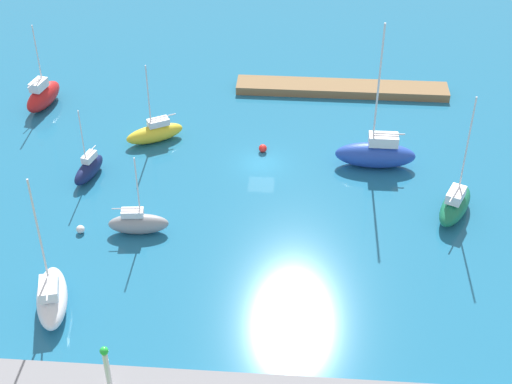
# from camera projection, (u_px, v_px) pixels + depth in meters

# --- Properties ---
(water) EXTENTS (160.00, 160.00, 0.00)m
(water) POSITION_uv_depth(u_px,v_px,m) (261.00, 163.00, 72.34)
(water) COLOR #1E668C
(water) RESTS_ON ground
(pier_dock) EXTENTS (23.00, 3.12, 0.88)m
(pier_dock) POSITION_uv_depth(u_px,v_px,m) (342.00, 88.00, 83.38)
(pier_dock) COLOR olive
(pier_dock) RESTS_ON ground
(harbor_beacon) EXTENTS (0.56, 0.56, 3.73)m
(harbor_beacon) POSITION_uv_depth(u_px,v_px,m) (106.00, 365.00, 47.96)
(harbor_beacon) COLOR silver
(harbor_beacon) RESTS_ON breakwater
(sailboat_white_center_basin) EXTENTS (3.83, 6.79, 11.50)m
(sailboat_white_center_basin) POSITION_uv_depth(u_px,v_px,m) (52.00, 297.00, 56.00)
(sailboat_white_center_basin) COLOR white
(sailboat_white_center_basin) RESTS_ON water
(sailboat_yellow_off_beacon) EXTENTS (5.89, 4.35, 8.34)m
(sailboat_yellow_off_beacon) POSITION_uv_depth(u_px,v_px,m) (155.00, 132.00, 74.92)
(sailboat_yellow_off_beacon) COLOR yellow
(sailboat_yellow_off_beacon) RESTS_ON water
(sailboat_blue_along_channel) EXTENTS (7.49, 2.44, 14.36)m
(sailboat_blue_along_channel) POSITION_uv_depth(u_px,v_px,m) (376.00, 153.00, 71.14)
(sailboat_blue_along_channel) COLOR #2347B2
(sailboat_blue_along_channel) RESTS_ON water
(sailboat_gray_outer_mooring) EXTENTS (5.15, 2.03, 7.48)m
(sailboat_gray_outer_mooring) POSITION_uv_depth(u_px,v_px,m) (138.00, 223.00, 63.34)
(sailboat_gray_outer_mooring) COLOR gray
(sailboat_gray_outer_mooring) RESTS_ON water
(sailboat_navy_far_south) EXTENTS (2.49, 4.80, 7.22)m
(sailboat_navy_far_south) POSITION_uv_depth(u_px,v_px,m) (89.00, 169.00, 69.86)
(sailboat_navy_far_south) COLOR #141E4C
(sailboat_navy_far_south) RESTS_ON water
(sailboat_green_near_pier) EXTENTS (4.33, 6.28, 11.43)m
(sailboat_green_near_pier) POSITION_uv_depth(u_px,v_px,m) (455.00, 204.00, 65.12)
(sailboat_green_near_pier) COLOR #19724C
(sailboat_green_near_pier) RESTS_ON water
(sailboat_red_west_end) EXTENTS (3.23, 6.08, 9.08)m
(sailboat_red_west_end) POSITION_uv_depth(u_px,v_px,m) (43.00, 95.00, 80.32)
(sailboat_red_west_end) COLOR red
(sailboat_red_west_end) RESTS_ON water
(mooring_buoy_red) EXTENTS (0.79, 0.79, 0.79)m
(mooring_buoy_red) POSITION_uv_depth(u_px,v_px,m) (263.00, 148.00, 73.68)
(mooring_buoy_red) COLOR red
(mooring_buoy_red) RESTS_ON water
(mooring_buoy_white) EXTENTS (0.70, 0.70, 0.70)m
(mooring_buoy_white) POSITION_uv_depth(u_px,v_px,m) (81.00, 229.00, 63.69)
(mooring_buoy_white) COLOR white
(mooring_buoy_white) RESTS_ON water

